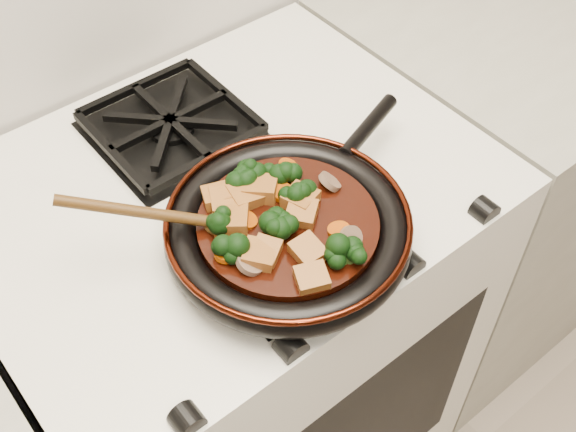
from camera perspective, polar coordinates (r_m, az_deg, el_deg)
stove at (r=1.42m, az=-3.86°, el=-9.95°), size 0.76×0.60×0.90m
burner_grate_front at (r=0.98m, az=-0.37°, el=-1.36°), size 0.23×0.23×0.03m
burner_grate_back at (r=1.14m, az=-9.24°, el=7.10°), size 0.23×0.23×0.03m
skillet at (r=0.94m, az=0.07°, el=-0.95°), size 0.44×0.32×0.05m
braising_sauce at (r=0.94m, az=0.00°, el=-0.84°), size 0.24×0.24×0.02m
tofu_cube_0 at (r=0.89m, az=-1.75°, el=-2.86°), size 0.05×0.05×0.02m
tofu_cube_1 at (r=0.95m, az=-3.41°, el=1.54°), size 0.05×0.05×0.03m
tofu_cube_2 at (r=0.95m, az=-5.55°, el=1.53°), size 0.05×0.05×0.02m
tofu_cube_3 at (r=0.89m, az=1.57°, el=-2.84°), size 0.04×0.04×0.03m
tofu_cube_4 at (r=0.96m, az=-2.18°, el=2.14°), size 0.06×0.06×0.03m
tofu_cube_5 at (r=0.87m, az=1.89°, el=-4.95°), size 0.05×0.05×0.02m
tofu_cube_6 at (r=0.94m, az=1.00°, el=1.32°), size 0.05×0.05×0.02m
tofu_cube_7 at (r=0.93m, az=1.09°, el=0.21°), size 0.06×0.05×0.02m
tofu_cube_8 at (r=0.89m, az=-2.30°, el=-3.12°), size 0.06×0.06×0.03m
tofu_cube_9 at (r=0.94m, az=-4.93°, el=1.09°), size 0.05×0.06×0.02m
tofu_cube_10 at (r=0.92m, az=-4.48°, el=-0.35°), size 0.06×0.06×0.03m
broccoli_floret_0 at (r=0.88m, az=4.39°, el=-3.18°), size 0.09×0.08×0.07m
broccoli_floret_1 at (r=0.88m, az=4.90°, el=-3.04°), size 0.08×0.09×0.07m
broccoli_floret_2 at (r=0.96m, az=-3.66°, el=2.78°), size 0.08×0.08×0.08m
broccoli_floret_3 at (r=0.91m, az=-5.12°, el=-0.92°), size 0.09×0.09×0.07m
broccoli_floret_4 at (r=0.91m, az=-0.81°, el=-1.03°), size 0.07×0.07×0.05m
broccoli_floret_5 at (r=0.89m, az=-4.62°, el=-3.09°), size 0.09×0.08×0.07m
broccoli_floret_6 at (r=0.97m, az=-0.70°, el=3.23°), size 0.08×0.08×0.05m
broccoli_floret_7 at (r=0.98m, az=-2.84°, el=3.80°), size 0.09×0.08×0.07m
broccoli_floret_8 at (r=0.95m, az=0.76°, el=1.78°), size 0.09×0.08×0.07m
carrot_coin_0 at (r=0.93m, az=-3.34°, el=-0.33°), size 0.03×0.03×0.02m
carrot_coin_1 at (r=0.92m, az=4.04°, el=-1.11°), size 0.03×0.03×0.01m
carrot_coin_2 at (r=0.89m, az=-4.86°, el=-2.97°), size 0.03×0.03×0.02m
carrot_coin_3 at (r=0.96m, az=-0.39°, el=1.84°), size 0.03×0.03×0.02m
carrot_coin_4 at (r=0.99m, az=-0.05°, el=3.98°), size 0.03×0.03×0.02m
mushroom_slice_0 at (r=0.91m, az=4.99°, el=-1.72°), size 0.03×0.03×0.03m
mushroom_slice_1 at (r=0.97m, az=3.34°, el=2.70°), size 0.04×0.04×0.03m
mushroom_slice_2 at (r=0.88m, az=-3.00°, el=-3.70°), size 0.05×0.05×0.02m
mushroom_slice_3 at (r=0.97m, az=3.31°, el=2.72°), size 0.04×0.04×0.03m
wooden_spoon at (r=0.91m, az=-8.42°, el=-0.13°), size 0.13×0.10×0.21m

